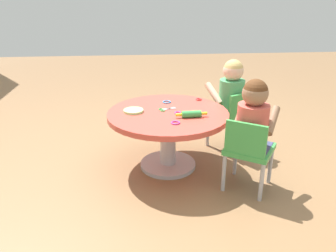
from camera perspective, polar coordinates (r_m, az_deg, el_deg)
ground_plane at (r=2.72m, az=-0.00°, el=-6.76°), size 10.00×10.00×0.00m
craft_table at (r=2.57m, az=-0.00°, el=0.21°), size 0.92×0.92×0.46m
child_chair_left at (r=2.35m, az=13.45°, el=-3.96°), size 0.42×0.42×0.54m
seated_child_left at (r=2.30m, az=14.21°, el=1.51°), size 0.44×0.41×0.51m
child_chair_right at (r=2.94m, az=10.91°, el=1.59°), size 0.40×0.40×0.54m
seated_child_right at (r=2.90m, az=10.69°, el=6.03°), size 0.43×0.40×0.51m
rolling_pin at (r=2.42m, az=4.00°, el=2.03°), size 0.06×0.23×0.05m
craft_scissors at (r=2.58m, az=-0.50°, el=2.83°), size 0.09×0.14×0.01m
playdough_blob_0 at (r=2.54m, az=-5.87°, el=2.59°), size 0.15×0.15×0.02m
cookie_cutter_0 at (r=2.50m, az=1.69°, el=2.27°), size 0.05×0.05×0.01m
cookie_cutter_1 at (r=2.31m, az=1.29°, el=0.57°), size 0.06×0.06×0.01m
cookie_cutter_2 at (r=2.83m, az=5.23°, el=4.54°), size 0.05×0.05×0.01m
cookie_cutter_3 at (r=2.75m, az=-0.20°, el=4.11°), size 0.07×0.07×0.01m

